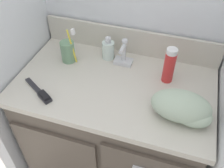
% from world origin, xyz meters
% --- Properties ---
extents(ground_plane, '(6.00, 6.00, 0.00)m').
position_xyz_m(ground_plane, '(0.00, 0.00, 0.00)').
color(ground_plane, '#ADA393').
extents(vanity, '(0.91, 0.56, 0.76)m').
position_xyz_m(vanity, '(-0.00, -0.00, 0.40)').
color(vanity, brown).
rests_on(vanity, ground_plane).
extents(backsplash, '(0.91, 0.02, 0.14)m').
position_xyz_m(backsplash, '(0.00, 0.26, 0.83)').
color(backsplash, beige).
rests_on(backsplash, vanity).
extents(sink_faucet, '(0.09, 0.09, 0.14)m').
position_xyz_m(sink_faucet, '(0.00, 0.16, 0.81)').
color(sink_faucet, silver).
rests_on(sink_faucet, vanity).
extents(toothbrush_cup, '(0.09, 0.07, 0.19)m').
position_xyz_m(toothbrush_cup, '(-0.27, 0.10, 0.82)').
color(toothbrush_cup, gray).
rests_on(toothbrush_cup, vanity).
extents(soap_dispenser, '(0.06, 0.06, 0.13)m').
position_xyz_m(soap_dispenser, '(-0.09, 0.18, 0.81)').
color(soap_dispenser, silver).
rests_on(soap_dispenser, vanity).
extents(shaving_cream_can, '(0.05, 0.05, 0.17)m').
position_xyz_m(shaving_cream_can, '(0.23, 0.10, 0.85)').
color(shaving_cream_can, red).
rests_on(shaving_cream_can, vanity).
extents(hairbrush, '(0.18, 0.12, 0.03)m').
position_xyz_m(hairbrush, '(-0.28, -0.17, 0.77)').
color(hairbrush, '#232328').
rests_on(hairbrush, vanity).
extents(hand_towel, '(0.24, 0.15, 0.11)m').
position_xyz_m(hand_towel, '(0.32, -0.10, 0.81)').
color(hand_towel, '#A8BCA3').
rests_on(hand_towel, vanity).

